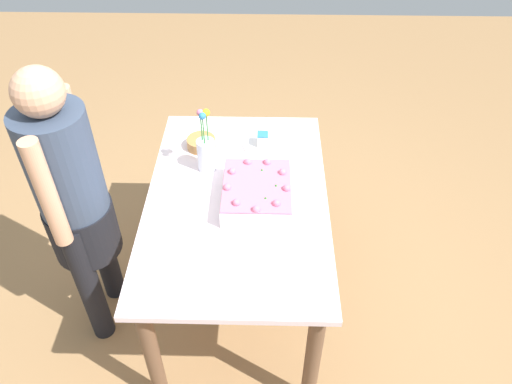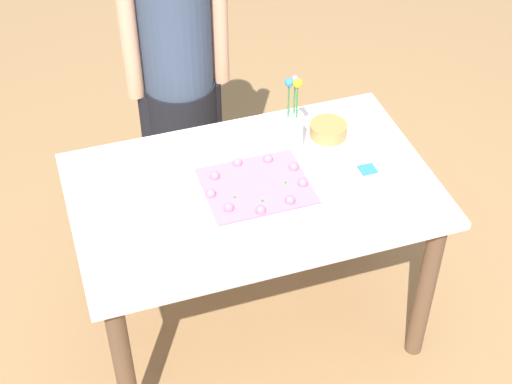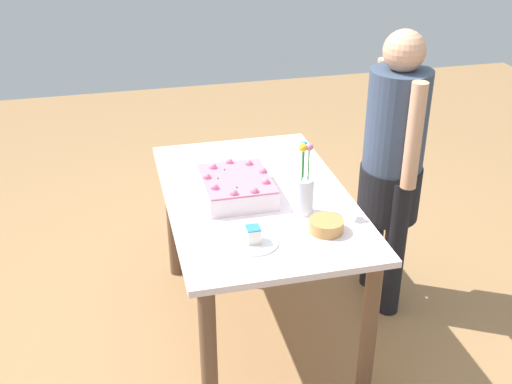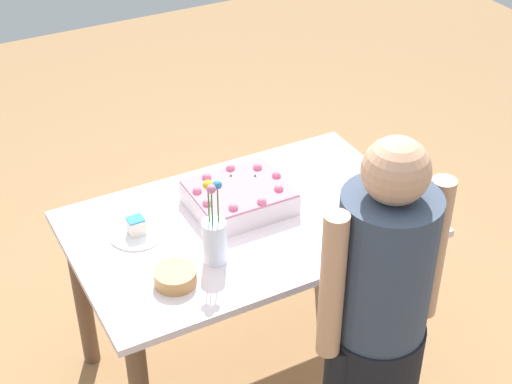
% 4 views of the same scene
% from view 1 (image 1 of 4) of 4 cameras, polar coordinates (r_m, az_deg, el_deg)
% --- Properties ---
extents(ground_plane, '(8.00, 8.00, 0.00)m').
position_cam_1_polar(ground_plane, '(2.92, -1.79, -11.91)').
color(ground_plane, '#9C7349').
extents(dining_table, '(1.34, 0.84, 0.78)m').
position_cam_1_polar(dining_table, '(2.42, -2.11, -2.88)').
color(dining_table, white).
rests_on(dining_table, ground_plane).
extents(sheet_cake, '(0.38, 0.31, 0.12)m').
position_cam_1_polar(sheet_cake, '(2.28, 0.11, 0.01)').
color(sheet_cake, silver).
rests_on(sheet_cake, dining_table).
extents(serving_plate_with_slice, '(0.21, 0.21, 0.08)m').
position_cam_1_polar(serving_plate_with_slice, '(2.63, 0.77, 5.66)').
color(serving_plate_with_slice, white).
rests_on(serving_plate_with_slice, dining_table).
extents(cake_knife, '(0.22, 0.05, 0.00)m').
position_cam_1_polar(cake_knife, '(2.03, -9.44, -9.73)').
color(cake_knife, silver).
rests_on(cake_knife, dining_table).
extents(flower_vase, '(0.09, 0.09, 0.34)m').
position_cam_1_polar(flower_vase, '(2.43, -5.74, 4.64)').
color(flower_vase, white).
rests_on(flower_vase, dining_table).
extents(fruit_bowl, '(0.15, 0.15, 0.05)m').
position_cam_1_polar(fruit_bowl, '(2.62, -6.27, 5.59)').
color(fruit_bowl, '#BA8144').
rests_on(fruit_bowl, dining_table).
extents(person_standing, '(0.45, 0.31, 1.49)m').
position_cam_1_polar(person_standing, '(2.36, -20.14, -0.60)').
color(person_standing, black).
rests_on(person_standing, ground_plane).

